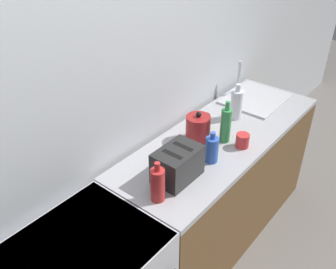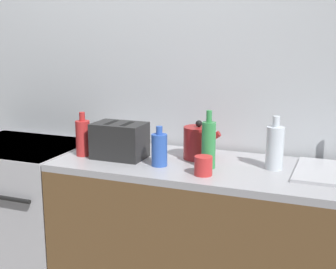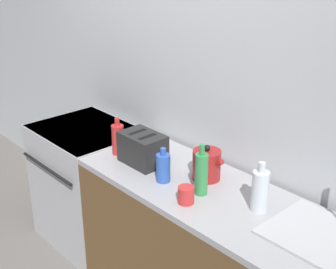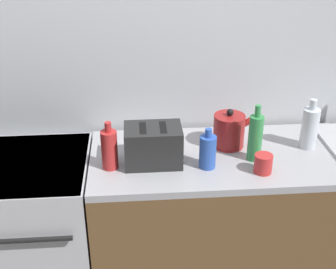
{
  "view_description": "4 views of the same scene",
  "coord_description": "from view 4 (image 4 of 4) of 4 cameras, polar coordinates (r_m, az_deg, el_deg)",
  "views": [
    {
      "loc": [
        -1.28,
        -0.75,
        2.31
      ],
      "look_at": [
        0.14,
        0.4,
        1.13
      ],
      "focal_mm": 40.0,
      "sensor_mm": 36.0,
      "label": 1
    },
    {
      "loc": [
        1.2,
        -1.91,
        1.6
      ],
      "look_at": [
        0.31,
        0.34,
        1.06
      ],
      "focal_mm": 50.0,
      "sensor_mm": 36.0,
      "label": 2
    },
    {
      "loc": [
        2.07,
        -1.35,
        2.21
      ],
      "look_at": [
        0.15,
        0.39,
        1.11
      ],
      "focal_mm": 50.0,
      "sensor_mm": 36.0,
      "label": 3
    },
    {
      "loc": [
        -0.03,
        -1.71,
        2.11
      ],
      "look_at": [
        0.14,
        0.35,
        1.04
      ],
      "focal_mm": 50.0,
      "sensor_mm": 36.0,
      "label": 4
    }
  ],
  "objects": [
    {
      "name": "wall_back",
      "position": [
        2.53,
        -3.75,
        8.66
      ],
      "size": [
        8.0,
        0.05,
        2.6
      ],
      "color": "silver",
      "rests_on": "ground_plane"
    },
    {
      "name": "stove",
      "position": [
        2.67,
        -17.33,
        -11.82
      ],
      "size": [
        0.76,
        0.66,
        0.93
      ],
      "color": "#B7B7BC",
      "rests_on": "ground_plane"
    },
    {
      "name": "counter_block",
      "position": [
        2.69,
        10.85,
        -10.85
      ],
      "size": [
        1.78,
        0.63,
        0.93
      ],
      "color": "brown",
      "rests_on": "ground_plane"
    },
    {
      "name": "kettle",
      "position": [
        2.44,
        7.46,
        0.49
      ],
      "size": [
        0.2,
        0.16,
        0.21
      ],
      "color": "maroon",
      "rests_on": "counter_block"
    },
    {
      "name": "toaster",
      "position": [
        2.26,
        -1.82,
        -1.32
      ],
      "size": [
        0.28,
        0.19,
        0.19
      ],
      "color": "black",
      "rests_on": "counter_block"
    },
    {
      "name": "bottle_clear",
      "position": [
        2.5,
        16.89,
        0.81
      ],
      "size": [
        0.09,
        0.09,
        0.27
      ],
      "color": "silver",
      "rests_on": "counter_block"
    },
    {
      "name": "bottle_green",
      "position": [
        2.32,
        10.6,
        -0.32
      ],
      "size": [
        0.07,
        0.07,
        0.29
      ],
      "color": "#338C47",
      "rests_on": "counter_block"
    },
    {
      "name": "bottle_blue",
      "position": [
        2.24,
        4.86,
        -2.05
      ],
      "size": [
        0.08,
        0.08,
        0.2
      ],
      "color": "#2D56B7",
      "rests_on": "counter_block"
    },
    {
      "name": "bottle_red",
      "position": [
        2.23,
        -7.16,
        -1.77
      ],
      "size": [
        0.08,
        0.08,
        0.24
      ],
      "color": "#B72828",
      "rests_on": "counter_block"
    },
    {
      "name": "cup_red",
      "position": [
        2.25,
        11.53,
        -3.5
      ],
      "size": [
        0.09,
        0.09,
        0.09
      ],
      "color": "red",
      "rests_on": "counter_block"
    }
  ]
}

